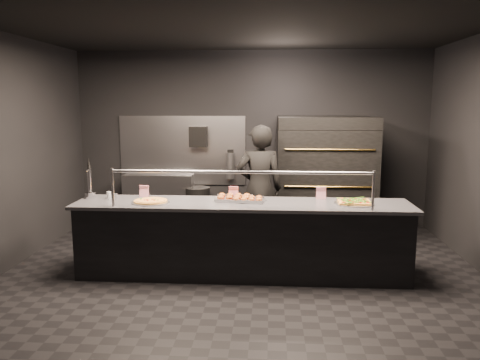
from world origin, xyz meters
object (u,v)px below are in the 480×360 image
Objects in this scene: round_pizza at (151,201)px; prep_shelf at (159,200)px; slider_tray_b at (248,199)px; fire_extinguisher at (231,165)px; trash_bin at (198,207)px; worker at (259,188)px; slider_tray_a at (234,198)px; service_counter at (242,239)px; pizza_oven at (324,176)px; square_pizza at (354,202)px; towel_dispenser at (198,137)px; beer_tap at (90,187)px.

prep_shelf is at bearing 101.47° from round_pizza.
fire_extinguisher is at bearing 100.11° from slider_tray_b.
trash_bin is 1.69m from worker.
fire_extinguisher is at bearing 96.02° from slider_tray_a.
service_counter is 1.15m from worker.
fire_extinguisher is at bearing 3.66° from prep_shelf.
prep_shelf is 2.38× the size of fire_extinguisher.
prep_shelf is 0.71m from trash_bin.
pizza_oven reaches higher than service_counter.
prep_shelf is 3.77m from square_pizza.
towel_dispenser is at bearing 112.60° from slider_tray_b.
service_counter is 2.15× the size of pizza_oven.
towel_dispenser is 1.21m from trash_bin.
towel_dispenser is at bearing 5.71° from prep_shelf.
trash_bin is at bearing 110.82° from slider_tray_a.
worker reaches higher than service_counter.
towel_dispenser is 1.84m from worker.
slider_tray_b reaches higher than prep_shelf.
beer_tap is (-1.05, -2.25, -0.48)m from towel_dispenser.
service_counter is at bearing -178.96° from square_pizza.
pizza_oven is at bearing 58.14° from slider_tray_b.
round_pizza is 0.66× the size of trash_bin.
service_counter is 5.89× the size of trash_bin.
towel_dispenser is 3.32m from square_pizza.
trash_bin is (-0.90, 2.22, -0.12)m from service_counter.
pizza_oven is 3.72× the size of beer_tap.
round_pizza is 0.96× the size of square_pizza.
fire_extinguisher is 1.11× the size of slider_tray_b.
trash_bin is at bearing 171.33° from pizza_oven.
trash_bin is (-0.55, -0.18, -0.71)m from fire_extinguisher.
square_pizza reaches higher than prep_shelf.
fire_extinguisher is 2.93m from square_pizza.
square_pizza is 3.20m from trash_bin.
prep_shelf is at bearing 171.87° from trash_bin.
service_counter is 1.21m from round_pizza.
slider_tray_b is (0.18, -0.08, -0.00)m from slider_tray_a.
round_pizza is at bearing -177.88° from square_pizza.
square_pizza reaches higher than trash_bin.
prep_shelf is 2.59× the size of round_pizza.
prep_shelf is at bearing -41.24° from worker.
worker is (1.08, -1.34, -0.64)m from towel_dispenser.
service_counter is 2.82m from prep_shelf.
prep_shelf is at bearing 80.88° from beer_tap.
beer_tap is at bearing -99.12° from prep_shelf.
worker is at bearing -47.24° from trash_bin.
pizza_oven is 1.63m from fire_extinguisher.
slider_tray_a reaches higher than square_pizza.
worker is at bearing 40.59° from round_pizza.
service_counter is at bearing -122.27° from pizza_oven.
towel_dispenser is at bearing 133.60° from square_pizza.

